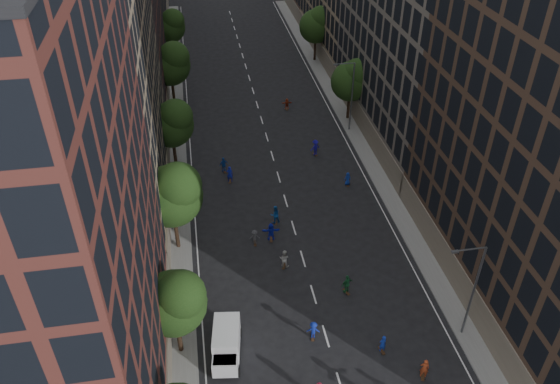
# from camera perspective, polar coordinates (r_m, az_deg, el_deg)

# --- Properties ---
(ground) EXTENTS (240.00, 240.00, 0.00)m
(ground) POSITION_cam_1_polar(r_m,az_deg,el_deg) (64.06, -0.73, 3.56)
(ground) COLOR black
(ground) RESTS_ON ground
(sidewalk_left) EXTENTS (4.00, 105.00, 0.15)m
(sidewalk_left) POSITION_cam_1_polar(r_m,az_deg,el_deg) (70.04, -11.51, 5.90)
(sidewalk_left) COLOR slate
(sidewalk_left) RESTS_ON ground
(sidewalk_right) EXTENTS (4.00, 105.00, 0.15)m
(sidewalk_right) POSITION_cam_1_polar(r_m,az_deg,el_deg) (72.80, 7.78, 7.52)
(sidewalk_right) COLOR slate
(sidewalk_right) RESTS_ON ground
(bldg_left_a) EXTENTS (14.00, 22.00, 30.00)m
(bldg_left_a) POSITION_cam_1_polar(r_m,az_deg,el_deg) (32.97, -26.60, -4.22)
(bldg_left_a) COLOR #50241E
(bldg_left_a) RESTS_ON ground
(bldg_left_b) EXTENTS (14.00, 26.00, 34.00)m
(bldg_left_b) POSITION_cam_1_polar(r_m,az_deg,el_deg) (52.63, -21.54, 14.34)
(bldg_left_b) COLOR #857157
(bldg_left_b) RESTS_ON ground
(bldg_left_c) EXTENTS (14.00, 20.00, 28.00)m
(bldg_left_c) POSITION_cam_1_polar(r_m,az_deg,el_deg) (75.13, -18.45, 18.52)
(bldg_left_c) COLOR #50241E
(bldg_left_c) RESTS_ON ground
(tree_left_1) EXTENTS (4.80, 4.80, 8.21)m
(tree_left_1) POSITION_cam_1_polar(r_m,az_deg,el_deg) (39.73, -10.84, -11.13)
(tree_left_1) COLOR black
(tree_left_1) RESTS_ON ground
(tree_left_2) EXTENTS (5.60, 5.60, 9.45)m
(tree_left_2) POSITION_cam_1_polar(r_m,az_deg,el_deg) (48.30, -11.10, -0.12)
(tree_left_2) COLOR black
(tree_left_2) RESTS_ON ground
(tree_left_3) EXTENTS (5.00, 5.00, 8.58)m
(tree_left_3) POSITION_cam_1_polar(r_m,az_deg,el_deg) (60.54, -11.19, 7.15)
(tree_left_3) COLOR black
(tree_left_3) RESTS_ON ground
(tree_left_4) EXTENTS (5.40, 5.40, 9.08)m
(tree_left_4) POSITION_cam_1_polar(r_m,az_deg,el_deg) (74.92, -11.30, 13.10)
(tree_left_4) COLOR black
(tree_left_4) RESTS_ON ground
(tree_left_5) EXTENTS (4.80, 4.80, 8.33)m
(tree_left_5) POSITION_cam_1_polar(r_m,az_deg,el_deg) (90.09, -11.36, 16.70)
(tree_left_5) COLOR black
(tree_left_5) RESTS_ON ground
(tree_right_a) EXTENTS (5.00, 5.00, 8.39)m
(tree_right_a) POSITION_cam_1_polar(r_m,az_deg,el_deg) (70.50, 7.57, 11.61)
(tree_right_a) COLOR black
(tree_right_a) RESTS_ON ground
(tree_right_b) EXTENTS (5.20, 5.20, 8.83)m
(tree_right_b) POSITION_cam_1_polar(r_m,az_deg,el_deg) (88.36, 3.92, 17.10)
(tree_right_b) COLOR black
(tree_right_b) RESTS_ON ground
(streetlamp_near) EXTENTS (2.64, 0.22, 9.06)m
(streetlamp_near) POSITION_cam_1_polar(r_m,az_deg,el_deg) (42.89, 19.41, -9.35)
(streetlamp_near) COLOR #595B60
(streetlamp_near) RESTS_ON ground
(streetlamp_far) EXTENTS (2.64, 0.22, 9.06)m
(streetlamp_far) POSITION_cam_1_polar(r_m,az_deg,el_deg) (67.94, 7.37, 10.23)
(streetlamp_far) COLOR #595B60
(streetlamp_far) RESTS_ON ground
(cargo_van) EXTENTS (2.66, 4.66, 2.36)m
(cargo_van) POSITION_cam_1_polar(r_m,az_deg,el_deg) (42.33, -5.64, -15.51)
(cargo_van) COLOR white
(cargo_van) RESTS_ON ground
(skater_1) EXTENTS (0.65, 0.49, 1.63)m
(skater_1) POSITION_cam_1_polar(r_m,az_deg,el_deg) (43.38, 10.67, -15.33)
(skater_1) COLOR #122C99
(skater_1) RESTS_ON ground
(skater_3) EXTENTS (1.14, 0.82, 1.59)m
(skater_3) POSITION_cam_1_polar(r_m,az_deg,el_deg) (43.59, 3.50, -14.25)
(skater_3) COLOR #13269B
(skater_3) RESTS_ON ground
(skater_7) EXTENTS (0.76, 0.62, 1.80)m
(skater_7) POSITION_cam_1_polar(r_m,az_deg,el_deg) (42.53, 14.85, -17.42)
(skater_7) COLOR #A83C1C
(skater_7) RESTS_ON ground
(skater_8) EXTENTS (1.08, 0.98, 1.80)m
(skater_8) POSITION_cam_1_polar(r_m,az_deg,el_deg) (48.95, 0.44, -7.02)
(skater_8) COLOR #B2B1AD
(skater_8) RESTS_ON ground
(skater_9) EXTENTS (1.02, 0.62, 1.53)m
(skater_9) POSITION_cam_1_polar(r_m,az_deg,el_deg) (51.41, -2.66, -4.77)
(skater_9) COLOR #3F3F44
(skater_9) RESTS_ON ground
(skater_10) EXTENTS (1.19, 0.84, 1.88)m
(skater_10) POSITION_cam_1_polar(r_m,az_deg,el_deg) (46.98, 7.01, -9.57)
(skater_10) COLOR #1C5E31
(skater_10) RESTS_ON ground
(skater_11) EXTENTS (1.75, 0.68, 1.84)m
(skater_11) POSITION_cam_1_polar(r_m,az_deg,el_deg) (51.70, -0.95, -4.23)
(skater_11) COLOR #1622B6
(skater_11) RESTS_ON ground
(skater_12) EXTENTS (0.75, 0.49, 1.52)m
(skater_12) POSITION_cam_1_polar(r_m,az_deg,el_deg) (59.50, 7.07, 1.33)
(skater_12) COLOR navy
(skater_12) RESTS_ON ground
(skater_13) EXTENTS (0.79, 0.61, 1.92)m
(skater_13) POSITION_cam_1_polar(r_m,az_deg,el_deg) (59.71, -5.27, 1.84)
(skater_13) COLOR #131C9B
(skater_13) RESTS_ON ground
(skater_14) EXTENTS (1.05, 0.88, 1.95)m
(skater_14) POSITION_cam_1_polar(r_m,az_deg,el_deg) (53.67, -0.53, -2.41)
(skater_14) COLOR #134A9C
(skater_14) RESTS_ON ground
(skater_15) EXTENTS (1.43, 1.16, 1.93)m
(skater_15) POSITION_cam_1_polar(r_m,az_deg,el_deg) (64.30, 3.70, 4.63)
(skater_15) COLOR #191294
(skater_15) RESTS_ON ground
(skater_16) EXTENTS (1.11, 0.75, 1.75)m
(skater_16) POSITION_cam_1_polar(r_m,az_deg,el_deg) (61.51, -5.90, 2.82)
(skater_16) COLOR #1443A5
(skater_16) RESTS_ON ground
(skater_17) EXTENTS (1.44, 0.50, 1.54)m
(skater_17) POSITION_cam_1_polar(r_m,az_deg,el_deg) (74.52, 0.72, 9.16)
(skater_17) COLOR #A1371A
(skater_17) RESTS_ON ground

